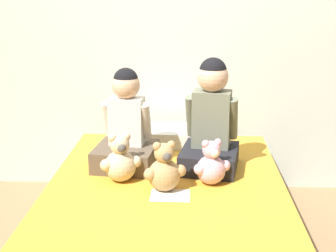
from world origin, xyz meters
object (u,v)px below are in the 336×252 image
Objects in this scene: teddy_bear_between_children at (164,170)px; teddy_bear_held_by_right_child at (211,165)px; child_on_right at (211,123)px; teddy_bear_held_by_left_child at (120,161)px; bed at (166,224)px; child_on_left at (126,129)px; pillow_at_headboard at (171,135)px; sign_card at (170,195)px.

teddy_bear_held_by_right_child is at bearing 1.71° from teddy_bear_between_children.
child_on_right is 0.60m from teddy_bear_held_by_left_child.
teddy_bear_between_children is (-0.26, -0.37, -0.16)m from child_on_right.
teddy_bear_held_by_right_child is (0.25, 0.06, 0.34)m from bed.
child_on_left is at bearing 130.58° from teddy_bear_held_by_right_child.
pillow_at_headboard is (0.26, 0.68, -0.06)m from teddy_bear_held_by_left_child.
sign_card is (-0.22, -0.17, -0.11)m from teddy_bear_held_by_right_child.
child_on_left is at bearing 128.97° from bed.
sign_card is (0.29, -0.43, -0.23)m from child_on_left.
pillow_at_headboard reaches higher than bed.
child_on_left is 0.57m from sign_card.
pillow_at_headboard is at bearing 130.66° from child_on_right.
teddy_bear_held_by_right_child reaches higher than sign_card.
teddy_bear_held_by_right_child reaches higher than pillow_at_headboard.
bed is 3.12× the size of child_on_left.
teddy_bear_held_by_right_child is (0.51, -0.26, -0.12)m from child_on_left.
pillow_at_headboard is 0.86m from sign_card.
child_on_left is at bearing 105.63° from teddy_bear_between_children.
teddy_bear_between_children is at bearing -115.77° from child_on_right.
sign_card is (0.03, -0.86, -0.05)m from pillow_at_headboard.
bed is 3.31× the size of pillow_at_headboard.
teddy_bear_between_children is (0.26, -0.12, -0.00)m from teddy_bear_held_by_left_child.
bed is 0.62m from child_on_left.
child_on_right reaches higher than pillow_at_headboard.
teddy_bear_between_children reaches higher than teddy_bear_held_by_right_child.
pillow_at_headboard is (0.00, 0.75, 0.28)m from bed.
child_on_right is 0.48m from teddy_bear_between_children.
teddy_bear_between_children reaches higher than sign_card.
teddy_bear_between_children is 0.79m from pillow_at_headboard.
child_on_right is at bearing 62.58° from sign_card.
teddy_bear_between_children is 1.33× the size of sign_card.
child_on_right reaches higher than sign_card.
child_on_right is 2.36× the size of teddy_bear_held_by_left_child.
child_on_left reaches higher than sign_card.
pillow_at_headboard is (0.26, 0.43, -0.18)m from child_on_left.
bed is 6.73× the size of teddy_bear_between_children.
bed is at bearing -43.95° from child_on_left.
child_on_right is at bearing 7.91° from child_on_left.
bed is at bearing 61.20° from teddy_bear_between_children.
teddy_bear_between_children is at bearing -45.86° from teddy_bear_held_by_left_child.
teddy_bear_between_children is (-0.26, -0.10, 0.01)m from teddy_bear_held_by_right_child.
bed is 0.25m from sign_card.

